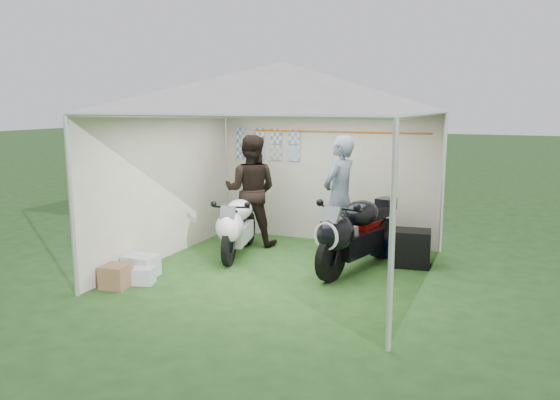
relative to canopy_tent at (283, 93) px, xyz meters
The scene contains 11 objects.
ground 2.58m from the canopy_tent, 89.22° to the right, with size 80.00×80.00×0.00m, color #24481B.
canopy_tent is the anchor object (origin of this frame).
motorcycle_white 2.32m from the canopy_tent, 155.84° to the left, with size 0.71×1.85×0.92m.
motorcycle_black 2.25m from the canopy_tent, 22.83° to the left, with size 0.85×2.11×1.06m.
paddock_stand 3.03m from the canopy_tent, 47.89° to the left, with size 0.41×0.25×0.30m, color #0F26B6.
person_dark_jacket 2.28m from the canopy_tent, 132.95° to the left, with size 0.93×0.72×1.91m, color black.
person_blue_jacket 2.03m from the canopy_tent, 65.73° to the left, with size 0.71×0.46×1.94m, color slate.
equipment_box 3.02m from the canopy_tent, 29.81° to the left, with size 0.55×0.44×0.55m, color black.
crate_0 3.17m from the canopy_tent, 149.18° to the right, with size 0.45×0.35×0.30m, color #B8BDC1.
crate_1 3.38m from the canopy_tent, 137.94° to the right, with size 0.34×0.34×0.31m, color brown.
crate_2 3.18m from the canopy_tent, 139.27° to the right, with size 0.30×0.25×0.22m, color silver.
Camera 1 is at (3.01, -7.11, 2.42)m, focal length 35.00 mm.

